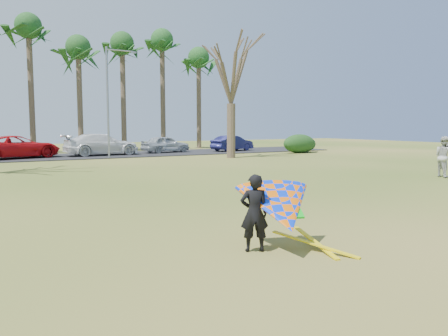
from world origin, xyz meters
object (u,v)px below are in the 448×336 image
car_4 (166,144)px  pedestrian_a (444,157)px  streetlight (110,97)px  car_2 (17,147)px  car_3 (102,144)px  car_5 (232,143)px  kite_flyer (279,208)px  bare_tree_right (231,68)px

car_4 → pedestrian_a: 23.13m
streetlight → car_2: bearing=156.2°
car_3 → pedestrian_a: bearing=-159.3°
car_3 → car_5: car_3 is taller
streetlight → car_2: 7.47m
car_5 → pedestrian_a: (-1.76, -21.82, 0.20)m
streetlight → pedestrian_a: streetlight is taller
kite_flyer → car_5: bearing=60.1°
car_3 → kite_flyer: size_ratio=2.43×
car_3 → pedestrian_a: pedestrian_a is taller
car_5 → kite_flyer: size_ratio=1.77×
car_2 → car_3: (6.04, 0.10, 0.04)m
car_2 → car_3: bearing=-104.9°
car_2 → kite_flyer: size_ratio=2.43×
bare_tree_right → car_5: size_ratio=2.18×
car_5 → kite_flyer: (-15.80, -27.52, 0.08)m
car_5 → pedestrian_a: bearing=161.8°
car_2 → car_4: bearing=-102.4°
streetlight → car_5: size_ratio=1.89×
car_3 → kite_flyer: (-3.95, -27.80, -0.06)m
kite_flyer → car_3: bearing=81.9°
car_4 → kite_flyer: 29.98m
streetlight → pedestrian_a: 22.13m
pedestrian_a → bare_tree_right: bearing=26.1°
car_2 → car_5: car_2 is taller
car_2 → pedestrian_a: bearing=-159.6°
kite_flyer → bare_tree_right: bearing=60.9°
car_3 → bare_tree_right: bearing=-134.8°
car_4 → kite_flyer: (-9.59, -28.40, 0.06)m
car_3 → car_2: bearing=87.0°
bare_tree_right → car_2: (-13.83, 6.65, -5.70)m
car_2 → pedestrian_a: pedestrian_a is taller
car_2 → pedestrian_a: size_ratio=3.03×
streetlight → car_3: streetlight is taller
streetlight → pedestrian_a: bearing=-62.3°
car_4 → pedestrian_a: bearing=-177.2°
car_2 → kite_flyer: 27.78m
streetlight → car_5: 12.71m
bare_tree_right → car_2: bearing=154.3°
pedestrian_a → car_2: bearing=53.8°
car_3 → car_5: 11.85m
bare_tree_right → car_4: 9.59m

